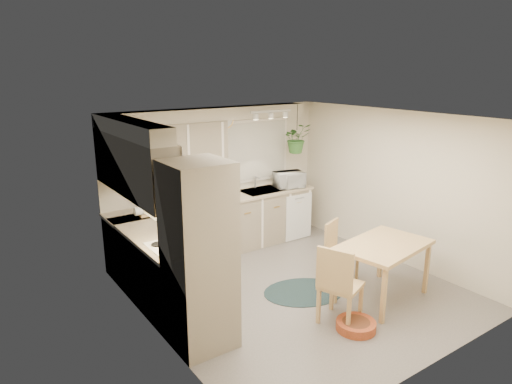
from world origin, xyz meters
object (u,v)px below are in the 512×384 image
braided_rug (304,292)px  microwave (289,178)px  chair_left (341,283)px  chair_back (343,252)px  dining_table (382,271)px  pet_bed (356,326)px

braided_rug → microwave: 2.43m
chair_left → chair_back: bearing=112.0°
dining_table → microwave: 2.65m
chair_left → braided_rug: (0.12, 0.81, -0.50)m
dining_table → pet_bed: dining_table is taller
dining_table → braided_rug: (-0.76, 0.71, -0.39)m
dining_table → pet_bed: 0.99m
microwave → chair_back: bearing=-91.9°
dining_table → chair_left: size_ratio=1.23×
braided_rug → chair_back: bearing=-2.8°
dining_table → chair_left: bearing=-173.4°
chair_left → pet_bed: 0.52m
dining_table → braided_rug: dining_table is taller
chair_left → braided_rug: chair_left is taller
chair_back → pet_bed: size_ratio=1.87×
braided_rug → microwave: size_ratio=2.20×
chair_back → braided_rug: chair_back is taller
chair_back → dining_table: bearing=73.8°
dining_table → braided_rug: bearing=137.1°
chair_back → microwave: size_ratio=1.73×
chair_left → microwave: (1.29, 2.62, 0.61)m
chair_back → microwave: bearing=-126.6°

